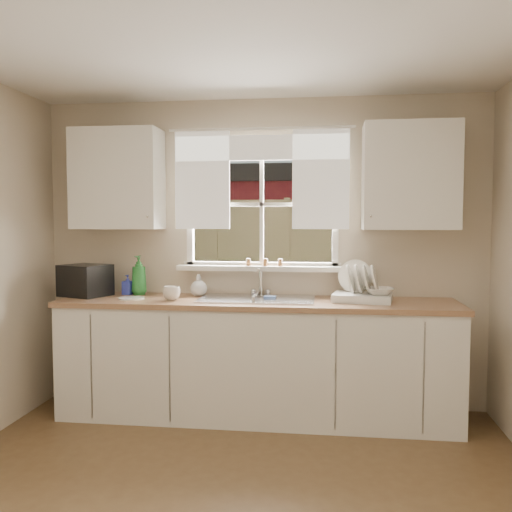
# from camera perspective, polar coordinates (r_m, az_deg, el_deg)

# --- Properties ---
(room_walls) EXTENTS (3.62, 4.02, 2.50)m
(room_walls) POSITION_cam_1_polar(r_m,az_deg,el_deg) (2.41, -5.18, -2.99)
(room_walls) COLOR beige
(room_walls) RESTS_ON ground
(window) EXTENTS (1.38, 0.16, 1.06)m
(window) POSITION_cam_1_polar(r_m,az_deg,el_deg) (4.43, 0.58, 3.34)
(window) COLOR white
(window) RESTS_ON room_walls
(curtains) EXTENTS (1.50, 0.03, 0.81)m
(curtains) POSITION_cam_1_polar(r_m,az_deg,el_deg) (4.40, 0.50, 9.18)
(curtains) COLOR white
(curtains) RESTS_ON room_walls
(base_cabinets) EXTENTS (3.00, 0.62, 0.87)m
(base_cabinets) POSITION_cam_1_polar(r_m,az_deg,el_deg) (4.25, 0.05, -10.99)
(base_cabinets) COLOR white
(base_cabinets) RESTS_ON ground
(countertop) EXTENTS (3.04, 0.65, 0.04)m
(countertop) POSITION_cam_1_polar(r_m,az_deg,el_deg) (4.16, 0.05, -4.92)
(countertop) COLOR #946B4A
(countertop) RESTS_ON base_cabinets
(upper_cabinet_left) EXTENTS (0.70, 0.33, 0.80)m
(upper_cabinet_left) POSITION_cam_1_polar(r_m,az_deg,el_deg) (4.55, -14.35, 7.82)
(upper_cabinet_left) COLOR white
(upper_cabinet_left) RESTS_ON room_walls
(upper_cabinet_right) EXTENTS (0.70, 0.33, 0.80)m
(upper_cabinet_right) POSITION_cam_1_polar(r_m,az_deg,el_deg) (4.29, 15.90, 8.05)
(upper_cabinet_right) COLOR white
(upper_cabinet_right) RESTS_ON room_walls
(wall_outlet) EXTENTS (0.08, 0.01, 0.12)m
(wall_outlet) POSITION_cam_1_polar(r_m,az_deg,el_deg) (4.42, 11.95, -2.01)
(wall_outlet) COLOR beige
(wall_outlet) RESTS_ON room_walls
(sill_jars) EXTENTS (0.30, 0.04, 0.06)m
(sill_jars) POSITION_cam_1_polar(r_m,az_deg,el_deg) (4.38, 0.91, -0.67)
(sill_jars) COLOR brown
(sill_jars) RESTS_ON window
(backyard) EXTENTS (20.00, 10.00, 6.13)m
(backyard) POSITION_cam_1_polar(r_m,az_deg,el_deg) (10.99, 7.70, 13.93)
(backyard) COLOR #335421
(backyard) RESTS_ON ground
(sink) EXTENTS (0.88, 0.52, 0.40)m
(sink) POSITION_cam_1_polar(r_m,az_deg,el_deg) (4.20, 0.11, -5.56)
(sink) COLOR #B7B7BC
(sink) RESTS_ON countertop
(dish_rack) EXTENTS (0.48, 0.39, 0.30)m
(dish_rack) POSITION_cam_1_polar(r_m,az_deg,el_deg) (4.18, 11.10, -3.67)
(dish_rack) COLOR silver
(dish_rack) RESTS_ON countertop
(bowl) EXTENTS (0.24, 0.24, 0.05)m
(bowl) POSITION_cam_1_polar(r_m,az_deg,el_deg) (4.14, 12.83, -3.62)
(bowl) COLOR silver
(bowl) RESTS_ON dish_rack
(soap_bottle_a) EXTENTS (0.14, 0.14, 0.32)m
(soap_bottle_a) POSITION_cam_1_polar(r_m,az_deg,el_deg) (4.54, -12.22, -1.98)
(soap_bottle_a) COLOR #287C33
(soap_bottle_a) RESTS_ON countertop
(soap_bottle_b) EXTENTS (0.09, 0.09, 0.16)m
(soap_bottle_b) POSITION_cam_1_polar(r_m,az_deg,el_deg) (4.58, -13.35, -2.95)
(soap_bottle_b) COLOR blue
(soap_bottle_b) RESTS_ON countertop
(soap_bottle_c) EXTENTS (0.13, 0.13, 0.17)m
(soap_bottle_c) POSITION_cam_1_polar(r_m,az_deg,el_deg) (4.40, -6.05, -3.08)
(soap_bottle_c) COLOR beige
(soap_bottle_c) RESTS_ON countertop
(saucer) EXTENTS (0.20, 0.20, 0.01)m
(saucer) POSITION_cam_1_polar(r_m,az_deg,el_deg) (4.31, -12.98, -4.37)
(saucer) COLOR white
(saucer) RESTS_ON countertop
(cup) EXTENTS (0.17, 0.17, 0.10)m
(cup) POSITION_cam_1_polar(r_m,az_deg,el_deg) (4.19, -8.86, -3.90)
(cup) COLOR silver
(cup) RESTS_ON countertop
(black_appliance) EXTENTS (0.43, 0.40, 0.25)m
(black_appliance) POSITION_cam_1_polar(r_m,az_deg,el_deg) (4.58, -17.52, -2.45)
(black_appliance) COLOR black
(black_appliance) RESTS_ON countertop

